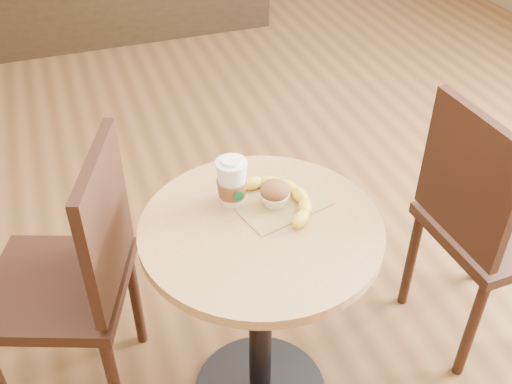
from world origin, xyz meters
TOP-DOWN VIEW (x-y plane):
  - cafe_table at (-0.03, -0.05)m, footprint 0.64×0.64m
  - chair_left at (-0.52, 0.18)m, footprint 0.52×0.52m
  - chair_right at (0.75, -0.02)m, footprint 0.43×0.43m
  - kraft_bag at (0.05, 0.02)m, footprint 0.28×0.24m
  - coffee_cup at (-0.07, 0.07)m, footprint 0.08×0.09m
  - muffin at (0.04, 0.02)m, footprint 0.08×0.08m
  - banana at (0.06, 0.01)m, footprint 0.23×0.29m

SIDE VIEW (x-z plane):
  - chair_left at x=-0.52m, z-range 0.05..0.97m
  - cafe_table at x=-0.03m, z-range 0.13..0.88m
  - chair_right at x=0.75m, z-range 0.05..0.98m
  - kraft_bag at x=0.05m, z-range 0.75..0.75m
  - banana at x=0.06m, z-range 0.75..0.79m
  - muffin at x=0.04m, z-range 0.75..0.82m
  - coffee_cup at x=-0.07m, z-range 0.74..0.88m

